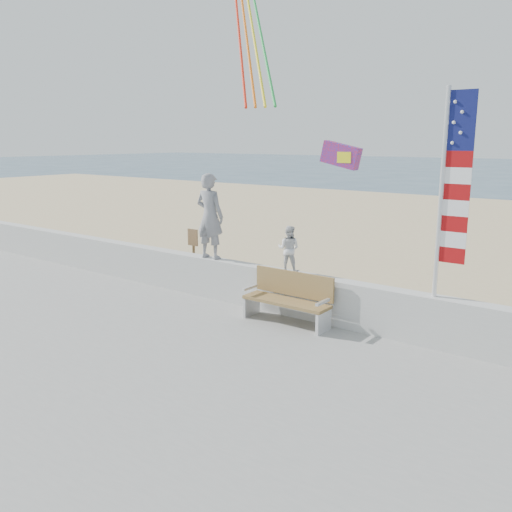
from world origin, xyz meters
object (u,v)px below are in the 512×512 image
object	(u,v)px
bench	(289,297)
flag	(450,186)
child	(289,249)
adult	(210,216)

from	to	relation	value
bench	flag	world-z (taller)	flag
child	bench	world-z (taller)	child
adult	flag	bearing A→B (deg)	176.69
child	bench	size ratio (longest dim) A/B	0.53
bench	flag	size ratio (longest dim) A/B	0.51
child	bench	bearing A→B (deg)	107.26
adult	bench	distance (m)	2.83
child	bench	distance (m)	1.03
flag	bench	bearing A→B (deg)	-170.88
adult	flag	world-z (taller)	flag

